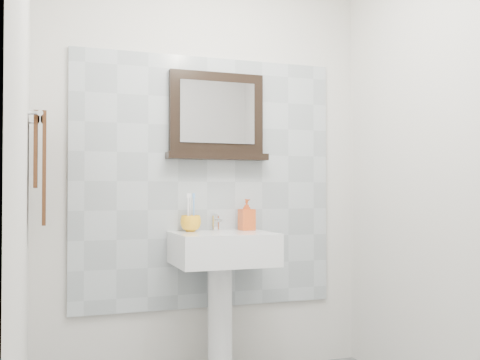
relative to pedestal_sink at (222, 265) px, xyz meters
name	(u,v)px	position (x,y,z in m)	size (l,w,h in m)	color
back_wall	(206,165)	(-0.03, 0.23, 0.57)	(2.00, 0.01, 2.50)	silver
front_wall	(467,123)	(-0.03, -1.97, 0.57)	(2.00, 0.01, 2.50)	silver
left_wall	(23,147)	(-1.03, -0.87, 0.57)	(0.01, 2.20, 2.50)	silver
right_wall	(471,158)	(0.97, -0.87, 0.57)	(0.01, 2.20, 2.50)	silver
splashback	(207,182)	(-0.03, 0.21, 0.47)	(1.60, 0.02, 1.50)	#A2ABB0
pedestal_sink	(222,265)	(0.00, 0.00, 0.00)	(0.55, 0.44, 0.96)	white
toothbrush_cup	(191,223)	(-0.15, 0.12, 0.23)	(0.12, 0.12, 0.09)	#F9AC1D
toothbrushes	(191,210)	(-0.15, 0.12, 0.31)	(0.05, 0.04, 0.21)	white
soap_dispenser	(247,215)	(0.19, 0.12, 0.28)	(0.08, 0.09, 0.19)	red
framed_mirror	(217,119)	(0.02, 0.19, 0.85)	(0.62, 0.11, 0.53)	black
towel_bar	(39,118)	(-0.98, -0.06, 0.78)	(0.07, 0.40, 0.03)	silver
hand_towel	(41,160)	(-0.97, -0.06, 0.57)	(0.06, 0.30, 0.55)	#341C0E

